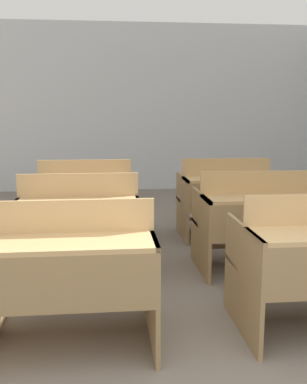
{
  "coord_description": "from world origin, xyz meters",
  "views": [
    {
      "loc": [
        -0.55,
        -1.3,
        1.46
      ],
      "look_at": [
        -0.16,
        2.47,
        0.8
      ],
      "focal_mm": 42.0,
      "sensor_mm": 36.0,
      "label": 1
    }
  ],
  "objects_px": {
    "bench_second_left": "(79,224)",
    "bench_second_right": "(256,220)",
    "bench_third_right": "(226,197)",
    "bench_third_left": "(85,199)",
    "bench_front_left": "(70,272)"
  },
  "relations": [
    {
      "from": "bench_second_left",
      "to": "bench_second_right",
      "type": "relative_size",
      "value": 1.0
    },
    {
      "from": "bench_front_left",
      "to": "bench_third_left",
      "type": "bearing_deg",
      "value": 90.34
    },
    {
      "from": "bench_front_left",
      "to": "bench_second_right",
      "type": "relative_size",
      "value": 1.0
    },
    {
      "from": "bench_front_left",
      "to": "bench_second_right",
      "type": "bearing_deg",
      "value": 37.55
    },
    {
      "from": "bench_third_left",
      "to": "bench_third_right",
      "type": "height_order",
      "value": "same"
    },
    {
      "from": "bench_second_left",
      "to": "bench_third_right",
      "type": "height_order",
      "value": "same"
    },
    {
      "from": "bench_front_left",
      "to": "bench_third_left",
      "type": "relative_size",
      "value": 1.0
    },
    {
      "from": "bench_front_left",
      "to": "bench_third_left",
      "type": "distance_m",
      "value": 2.43
    },
    {
      "from": "bench_second_left",
      "to": "bench_third_right",
      "type": "xyz_separation_m",
      "value": [
        1.66,
        1.2,
        0.0
      ]
    },
    {
      "from": "bench_front_left",
      "to": "bench_third_right",
      "type": "relative_size",
      "value": 1.0
    },
    {
      "from": "bench_third_right",
      "to": "bench_second_left",
      "type": "bearing_deg",
      "value": -144.24
    },
    {
      "from": "bench_second_left",
      "to": "bench_second_right",
      "type": "bearing_deg",
      "value": 0.27
    },
    {
      "from": "bench_second_left",
      "to": "bench_third_left",
      "type": "relative_size",
      "value": 1.0
    },
    {
      "from": "bench_front_left",
      "to": "bench_third_right",
      "type": "distance_m",
      "value": 2.94
    },
    {
      "from": "bench_front_left",
      "to": "bench_third_left",
      "type": "xyz_separation_m",
      "value": [
        -0.01,
        2.43,
        0.0
      ]
    }
  ]
}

